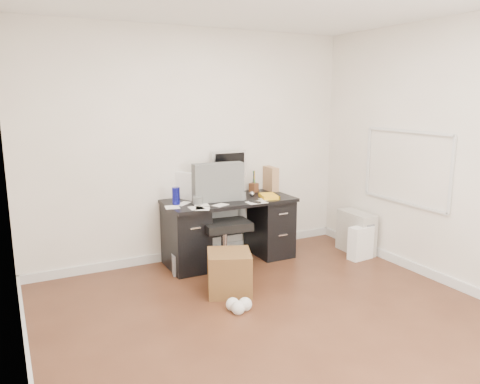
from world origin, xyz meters
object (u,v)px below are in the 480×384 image
object	(u,v)px
pc_tower	(356,232)
office_chair	(224,218)
desk	(229,228)
lcd_monitor	(229,172)
keyboard	(218,199)
wicker_basket	(229,272)

from	to	relation	value
pc_tower	office_chair	bearing A→B (deg)	173.59
desk	lcd_monitor	distance (m)	0.68
keyboard	pc_tower	size ratio (longest dim) A/B	0.94
office_chair	pc_tower	distance (m)	1.76
lcd_monitor	pc_tower	size ratio (longest dim) A/B	1.05
desk	keyboard	bearing A→B (deg)	-176.03
office_chair	keyboard	bearing A→B (deg)	90.65
lcd_monitor	keyboard	distance (m)	0.45
pc_tower	lcd_monitor	bearing A→B (deg)	155.59
wicker_basket	keyboard	bearing A→B (deg)	72.71
wicker_basket	pc_tower	bearing A→B (deg)	10.92
desk	wicker_basket	world-z (taller)	desk
desk	pc_tower	xyz separation A→B (m)	(1.54, -0.46, -0.14)
desk	office_chair	distance (m)	0.34
pc_tower	wicker_basket	size ratio (longest dim) A/B	1.23
office_chair	wicker_basket	bearing A→B (deg)	-105.33
desk	lcd_monitor	bearing A→B (deg)	63.51
office_chair	pc_tower	xyz separation A→B (m)	(1.71, -0.25, -0.33)
desk	office_chair	bearing A→B (deg)	-128.36
lcd_monitor	office_chair	distance (m)	0.69
lcd_monitor	wicker_basket	size ratio (longest dim) A/B	1.29
keyboard	office_chair	distance (m)	0.27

